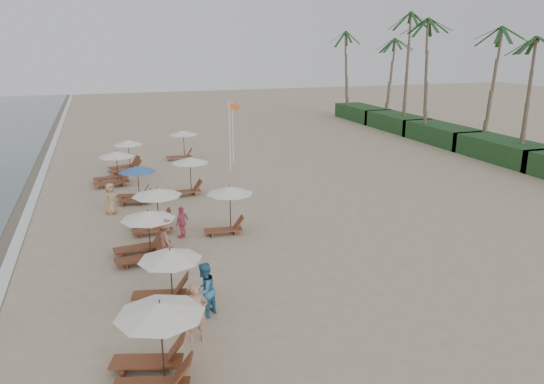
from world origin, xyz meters
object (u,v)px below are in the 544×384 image
object	(u,v)px
lounger_station_3	(154,208)
inland_station_1	(187,172)
lounger_station_1	(165,279)
lounger_station_6	(125,158)
lounger_station_2	(143,236)
inland_station_0	(227,203)
beachgoer_mid_b	(166,240)
beachgoer_near	(197,313)
beachgoer_mid_a	(204,290)
inland_station_2	(182,141)
lounger_station_4	(135,184)
beachgoer_far_b	(111,199)
flag_pole_near	(230,133)
lounger_station_5	(113,169)
lounger_station_0	(153,342)
beachgoer_far_a	(182,222)

from	to	relation	value
lounger_station_3	inland_station_1	world-z (taller)	inland_station_1
lounger_station_1	lounger_station_3	bearing A→B (deg)	86.49
lounger_station_6	lounger_station_2	bearing A→B (deg)	-90.77
inland_station_1	inland_station_0	bearing A→B (deg)	-84.21
beachgoer_mid_b	beachgoer_near	bearing A→B (deg)	163.74
inland_station_1	beachgoer_mid_a	bearing A→B (deg)	-97.62
beachgoer_near	inland_station_0	bearing A→B (deg)	70.10
beachgoer_mid_b	inland_station_2	bearing A→B (deg)	-27.96
lounger_station_4	lounger_station_6	world-z (taller)	lounger_station_6
lounger_station_6	beachgoer_far_b	distance (m)	9.32
inland_station_0	beachgoer_mid_b	distance (m)	4.08
inland_station_0	inland_station_2	world-z (taller)	same
flag_pole_near	lounger_station_5	bearing A→B (deg)	-171.89
lounger_station_1	beachgoer_near	world-z (taller)	lounger_station_1
inland_station_1	beachgoer_mid_a	distance (m)	14.48
lounger_station_0	lounger_station_2	bearing A→B (deg)	86.84
lounger_station_6	beachgoer_far_a	distance (m)	14.00
beachgoer_mid_b	lounger_station_2	bearing A→B (deg)	40.27
lounger_station_1	beachgoer_mid_b	size ratio (longest dim) A/B	1.40
inland_station_1	lounger_station_6	bearing A→B (deg)	114.71
flag_pole_near	beachgoer_far_a	bearing A→B (deg)	-114.18
lounger_station_6	inland_station_1	bearing A→B (deg)	-65.29
lounger_station_5	beachgoer_far_b	size ratio (longest dim) A/B	1.65
lounger_station_3	lounger_station_6	xyz separation A→B (m)	(-0.60, 12.53, -0.13)
lounger_station_5	beachgoer_far_b	distance (m)	6.11
lounger_station_1	lounger_station_6	size ratio (longest dim) A/B	0.98
lounger_station_4	inland_station_1	world-z (taller)	inland_station_1
beachgoer_near	inland_station_1	bearing A→B (deg)	81.03
lounger_station_1	lounger_station_2	distance (m)	4.52
lounger_station_0	inland_station_2	bearing A→B (deg)	79.37
inland_station_0	beachgoer_near	bearing A→B (deg)	-109.70
beachgoer_near	beachgoer_far_b	size ratio (longest dim) A/B	1.13
beachgoer_mid_a	beachgoer_mid_b	bearing A→B (deg)	-127.16
lounger_station_6	beachgoer_mid_b	xyz separation A→B (m)	(0.68, -16.35, -0.09)
inland_station_2	beachgoer_far_b	bearing A→B (deg)	-115.28
beachgoer_near	beachgoer_far_b	bearing A→B (deg)	98.51
beachgoer_mid_b	beachgoer_far_b	xyz separation A→B (m)	(-1.97, 7.12, -0.07)
lounger_station_2	inland_station_2	size ratio (longest dim) A/B	1.02
lounger_station_4	inland_station_2	bearing A→B (deg)	67.29
beachgoer_mid_b	lounger_station_5	bearing A→B (deg)	-9.91
inland_station_0	inland_station_2	distance (m)	16.71
lounger_station_4	lounger_station_6	xyz separation A→B (m)	(-0.09, 7.46, -0.07)
lounger_station_0	inland_station_0	xyz separation A→B (m)	(4.57, 10.31, 0.29)
lounger_station_2	lounger_station_6	distance (m)	15.78
lounger_station_1	lounger_station_3	world-z (taller)	lounger_station_3
lounger_station_2	inland_station_0	size ratio (longest dim) A/B	1.06
lounger_station_1	beachgoer_far_a	world-z (taller)	lounger_station_1
beachgoer_near	beachgoer_far_a	distance (m)	8.80
lounger_station_4	lounger_station_5	xyz separation A→B (m)	(-1.06, 4.34, -0.10)
beachgoer_mid_b	lounger_station_4	bearing A→B (deg)	-13.22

